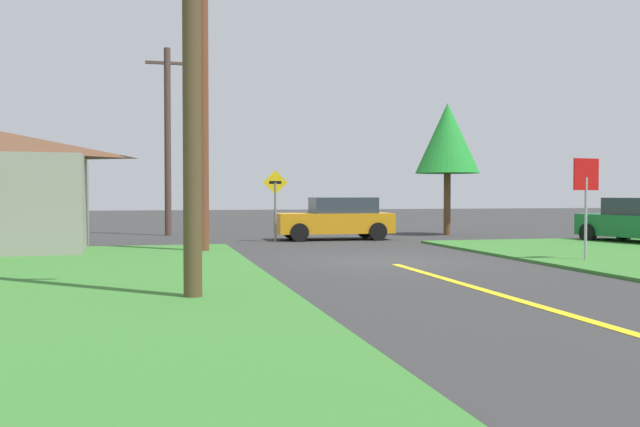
% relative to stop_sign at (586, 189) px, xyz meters
% --- Properties ---
extents(ground_plane, '(120.00, 120.00, 0.00)m').
position_rel_stop_sign_xyz_m(ground_plane, '(-4.91, 1.61, -1.89)').
color(ground_plane, '#303030').
extents(lane_stripe_center, '(0.20, 14.00, 0.01)m').
position_rel_stop_sign_xyz_m(lane_stripe_center, '(-4.91, -6.39, -1.88)').
color(lane_stripe_center, yellow).
rests_on(lane_stripe_center, ground).
extents(stop_sign, '(0.80, 0.17, 2.65)m').
position_rel_stop_sign_xyz_m(stop_sign, '(0.00, 0.00, 0.00)').
color(stop_sign, '#9EA0A8').
rests_on(stop_sign, ground).
extents(car_approaching_junction, '(4.44, 1.99, 1.62)m').
position_rel_stop_sign_xyz_m(car_approaching_junction, '(-3.93, 10.05, -1.08)').
color(car_approaching_junction, orange).
rests_on(car_approaching_junction, ground).
extents(car_on_crossroad, '(2.63, 4.35, 1.62)m').
position_rel_stop_sign_xyz_m(car_on_crossroad, '(5.74, 5.26, -1.08)').
color(car_on_crossroad, '#196B33').
rests_on(car_on_crossroad, ground).
extents(utility_pole_near, '(1.78, 0.50, 8.94)m').
position_rel_stop_sign_xyz_m(utility_pole_near, '(-10.10, -4.18, 2.70)').
color(utility_pole_near, brown).
rests_on(utility_pole_near, ground).
extents(utility_pole_mid, '(1.78, 0.51, 9.31)m').
position_rel_stop_sign_xyz_m(utility_pole_mid, '(-9.30, 5.06, 2.86)').
color(utility_pole_mid, brown).
rests_on(utility_pole_mid, ground).
extents(utility_pole_far, '(1.80, 0.28, 7.88)m').
position_rel_stop_sign_xyz_m(utility_pole_far, '(-10.14, 14.29, 2.19)').
color(utility_pole_far, '#4E3A32').
rests_on(utility_pole_far, ground).
extents(direction_sign, '(0.90, 0.09, 2.63)m').
position_rel_stop_sign_xyz_m(direction_sign, '(-6.40, 9.43, -0.25)').
color(direction_sign, slate).
rests_on(direction_sign, ground).
extents(oak_tree_left, '(2.72, 2.72, 5.63)m').
position_rel_stop_sign_xyz_m(oak_tree_left, '(1.46, 11.88, 2.22)').
color(oak_tree_left, brown).
rests_on(oak_tree_left, ground).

